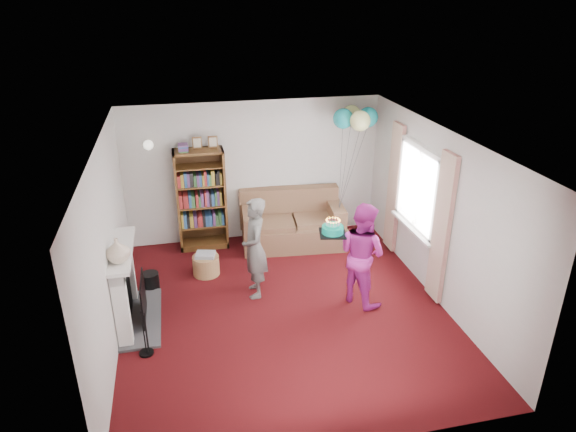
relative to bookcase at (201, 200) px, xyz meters
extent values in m
plane|color=#35070C|center=(0.97, -2.30, -0.87)|extent=(5.00, 5.00, 0.00)
cube|color=silver|center=(0.97, 0.21, 0.38)|extent=(4.50, 0.02, 2.50)
cube|color=silver|center=(-1.29, -2.30, 0.38)|extent=(0.02, 5.00, 2.50)
cube|color=silver|center=(3.23, -2.30, 0.38)|extent=(0.02, 5.00, 2.50)
cube|color=white|center=(0.97, -2.30, 1.63)|extent=(4.50, 5.00, 0.01)
cube|color=#3F3F42|center=(-1.03, -2.10, -0.85)|extent=(0.55, 1.40, 0.04)
cube|color=white|center=(-1.18, -2.65, -0.34)|extent=(0.18, 0.14, 1.06)
cube|color=white|center=(-1.18, -1.55, -0.34)|extent=(0.18, 0.14, 1.06)
cube|color=white|center=(-1.18, -2.10, 0.13)|extent=(0.18, 1.24, 0.16)
cube|color=white|center=(-1.15, -2.10, 0.23)|extent=(0.28, 1.35, 0.05)
cube|color=black|center=(-1.20, -2.10, -0.39)|extent=(0.10, 0.80, 0.86)
cube|color=black|center=(-0.96, -2.10, -0.54)|extent=(0.02, 0.70, 0.60)
cylinder|color=black|center=(-0.93, -2.88, -0.55)|extent=(0.18, 0.18, 0.64)
cylinder|color=black|center=(-0.90, -1.30, -0.74)|extent=(0.26, 0.26, 0.26)
cube|color=white|center=(3.18, -1.70, 1.20)|extent=(0.08, 1.30, 0.08)
cube|color=white|center=(3.18, -1.70, -0.05)|extent=(0.08, 1.30, 0.08)
cube|color=white|center=(3.21, -1.70, 0.58)|extent=(0.01, 1.15, 1.20)
cube|color=white|center=(3.15, -1.70, -0.08)|extent=(0.14, 1.32, 0.04)
cube|color=#C4B394|center=(3.17, -2.52, 0.28)|extent=(0.07, 0.38, 2.20)
cube|color=#C4B394|center=(3.17, -0.88, 0.28)|extent=(0.07, 0.38, 2.20)
cylinder|color=gold|center=(-0.78, 0.15, 1.03)|extent=(0.04, 0.12, 0.04)
sphere|color=white|center=(-0.78, 0.06, 1.01)|extent=(0.16, 0.16, 0.16)
cube|color=#472B14|center=(0.00, 0.16, 0.01)|extent=(0.84, 0.04, 1.77)
cube|color=brown|center=(-0.40, -0.03, 0.01)|extent=(0.04, 0.42, 1.77)
cube|color=brown|center=(0.40, -0.03, 0.01)|extent=(0.04, 0.42, 1.77)
cube|color=brown|center=(0.00, -0.03, 0.88)|extent=(0.84, 0.42, 0.04)
cube|color=brown|center=(0.00, -0.03, -0.82)|extent=(0.84, 0.42, 0.10)
cube|color=brown|center=(0.00, -0.03, -0.45)|extent=(0.76, 0.38, 0.03)
cube|color=brown|center=(0.00, -0.03, -0.08)|extent=(0.76, 0.38, 0.02)
cube|color=brown|center=(0.00, -0.03, 0.29)|extent=(0.76, 0.38, 0.02)
cube|color=brown|center=(0.00, -0.03, 0.62)|extent=(0.76, 0.38, 0.02)
cube|color=maroon|center=(-0.23, -0.05, 0.96)|extent=(0.16, 0.22, 0.12)
cube|color=brown|center=(0.00, 0.02, 1.01)|extent=(0.16, 0.02, 0.20)
cube|color=brown|center=(0.26, 0.02, 1.01)|extent=(0.16, 0.02, 0.20)
cube|color=brown|center=(1.57, -0.30, -0.66)|extent=(1.79, 0.95, 0.42)
cube|color=brown|center=(1.57, 0.05, -0.29)|extent=(1.79, 0.24, 0.74)
cube|color=brown|center=(0.79, -0.30, -0.45)|extent=(0.24, 0.90, 0.58)
cube|color=brown|center=(2.34, -0.30, -0.45)|extent=(0.24, 0.90, 0.58)
cube|color=brown|center=(1.16, -0.38, -0.42)|extent=(0.76, 0.65, 0.12)
cube|color=brown|center=(1.97, -0.38, -0.42)|extent=(0.76, 0.65, 0.12)
cylinder|color=#A6814D|center=(-0.04, -1.05, -0.71)|extent=(0.42, 0.42, 0.32)
cube|color=beige|center=(-0.04, -1.05, -0.53)|extent=(0.30, 0.23, 0.06)
imported|color=black|center=(0.64, -1.79, -0.11)|extent=(0.39, 0.57, 1.53)
imported|color=#AF238A|center=(2.10, -2.29, -0.11)|extent=(0.87, 0.94, 1.53)
cube|color=black|center=(1.70, -2.15, 0.19)|extent=(0.36, 0.36, 0.02)
cylinder|color=#0C957C|center=(1.70, -2.15, 0.25)|extent=(0.30, 0.30, 0.10)
cylinder|color=#0C957C|center=(1.70, -2.15, 0.31)|extent=(0.22, 0.22, 0.04)
cylinder|color=pink|center=(1.79, -2.15, 0.34)|extent=(0.01, 0.01, 0.09)
sphere|color=orange|center=(1.79, -2.15, 0.39)|extent=(0.02, 0.02, 0.02)
cylinder|color=pink|center=(1.78, -2.11, 0.34)|extent=(0.01, 0.01, 0.09)
sphere|color=orange|center=(1.78, -2.11, 0.39)|extent=(0.02, 0.02, 0.02)
cylinder|color=pink|center=(1.76, -2.08, 0.34)|extent=(0.01, 0.01, 0.09)
sphere|color=orange|center=(1.76, -2.08, 0.39)|extent=(0.02, 0.02, 0.02)
cylinder|color=pink|center=(1.72, -2.06, 0.34)|extent=(0.01, 0.01, 0.09)
sphere|color=orange|center=(1.72, -2.06, 0.39)|extent=(0.02, 0.02, 0.02)
cylinder|color=pink|center=(1.68, -2.06, 0.34)|extent=(0.01, 0.01, 0.09)
sphere|color=orange|center=(1.68, -2.06, 0.39)|extent=(0.02, 0.02, 0.02)
cylinder|color=pink|center=(1.64, -2.08, 0.34)|extent=(0.01, 0.01, 0.09)
sphere|color=orange|center=(1.64, -2.08, 0.39)|extent=(0.02, 0.02, 0.02)
cylinder|color=pink|center=(1.62, -2.11, 0.34)|extent=(0.01, 0.01, 0.09)
sphere|color=orange|center=(1.62, -2.11, 0.39)|extent=(0.02, 0.02, 0.02)
cylinder|color=pink|center=(1.61, -2.15, 0.34)|extent=(0.01, 0.01, 0.09)
sphere|color=orange|center=(1.61, -2.15, 0.39)|extent=(0.02, 0.02, 0.02)
cylinder|color=pink|center=(1.62, -2.19, 0.34)|extent=(0.01, 0.01, 0.09)
sphere|color=orange|center=(1.62, -2.19, 0.39)|extent=(0.02, 0.02, 0.02)
cylinder|color=pink|center=(1.64, -2.22, 0.34)|extent=(0.01, 0.01, 0.09)
sphere|color=orange|center=(1.64, -2.22, 0.39)|extent=(0.02, 0.02, 0.02)
cylinder|color=pink|center=(1.68, -2.24, 0.34)|extent=(0.01, 0.01, 0.09)
sphere|color=orange|center=(1.68, -2.24, 0.39)|extent=(0.02, 0.02, 0.02)
cylinder|color=pink|center=(1.72, -2.24, 0.34)|extent=(0.01, 0.01, 0.09)
sphere|color=orange|center=(1.72, -2.24, 0.39)|extent=(0.02, 0.02, 0.02)
cylinder|color=pink|center=(1.76, -2.22, 0.34)|extent=(0.01, 0.01, 0.09)
sphere|color=orange|center=(1.76, -2.22, 0.39)|extent=(0.02, 0.02, 0.02)
cylinder|color=pink|center=(1.78, -2.19, 0.34)|extent=(0.01, 0.01, 0.09)
sphere|color=orange|center=(1.78, -2.19, 0.39)|extent=(0.02, 0.02, 0.02)
sphere|color=#3F3F3F|center=(2.34, -0.50, -0.18)|extent=(0.02, 0.02, 0.02)
sphere|color=teal|center=(2.87, -0.24, 1.35)|extent=(0.34, 0.34, 0.34)
sphere|color=#E2EA8F|center=(2.65, -0.02, 1.35)|extent=(0.34, 0.34, 0.34)
sphere|color=teal|center=(2.43, -0.24, 1.35)|extent=(0.34, 0.34, 0.34)
sphere|color=#E2EA8F|center=(2.65, -0.46, 1.35)|extent=(0.34, 0.34, 0.34)
imported|color=beige|center=(-1.15, -2.45, 0.41)|extent=(0.35, 0.35, 0.31)
camera|label=1|loc=(-0.33, -8.34, 3.34)|focal=32.00mm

